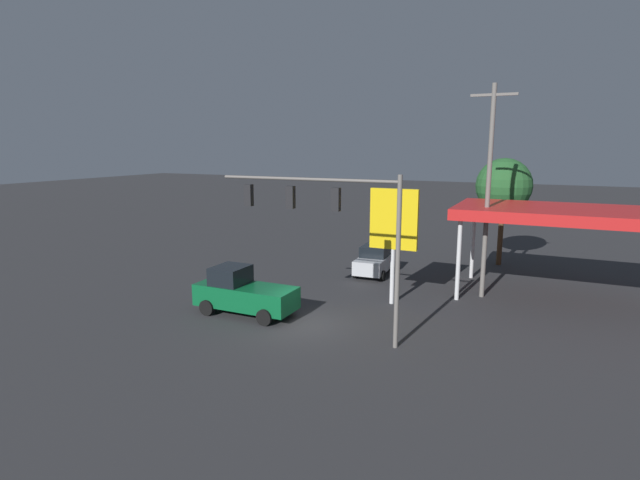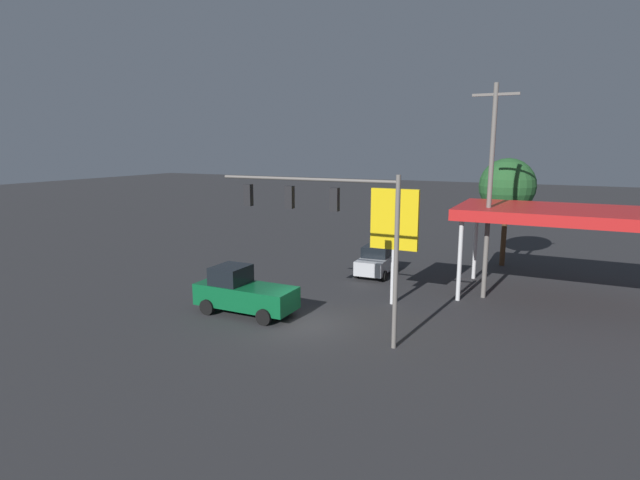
% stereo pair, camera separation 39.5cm
% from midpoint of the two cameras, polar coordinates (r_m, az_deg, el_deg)
% --- Properties ---
extents(ground_plane, '(200.00, 200.00, 0.00)m').
position_cam_midpoint_polar(ground_plane, '(24.27, -1.64, -9.59)').
color(ground_plane, '#2D2D30').
extents(traffic_signal_assembly, '(8.55, 0.43, 7.30)m').
position_cam_midpoint_polar(traffic_signal_assembly, '(21.52, 1.38, 2.84)').
color(traffic_signal_assembly, slate).
rests_on(traffic_signal_assembly, ground).
extents(utility_pole, '(2.40, 0.26, 11.66)m').
position_cam_midpoint_polar(utility_pole, '(28.73, 19.22, 5.55)').
color(utility_pole, slate).
rests_on(utility_pole, ground).
extents(gas_station_canopy, '(11.63, 6.40, 5.10)m').
position_cam_midpoint_polar(gas_station_canopy, '(30.07, 27.04, 2.53)').
color(gas_station_canopy, red).
rests_on(gas_station_canopy, ground).
extents(price_sign, '(2.57, 0.27, 6.23)m').
position_cam_midpoint_polar(price_sign, '(26.53, 8.92, 1.88)').
color(price_sign, silver).
rests_on(price_sign, ground).
extents(pickup_parked, '(5.21, 2.27, 2.40)m').
position_cam_midpoint_polar(pickup_parked, '(25.69, -8.32, -5.93)').
color(pickup_parked, '#0C592D').
rests_on(pickup_parked, ground).
extents(sedan_waiting, '(2.25, 4.49, 1.93)m').
position_cam_midpoint_polar(sedan_waiting, '(33.28, 6.88, -2.32)').
color(sedan_waiting, silver).
rests_on(sedan_waiting, ground).
extents(street_tree, '(3.83, 3.83, 7.59)m').
position_cam_midpoint_polar(street_tree, '(37.24, 20.90, 5.75)').
color(street_tree, '#4C331E').
rests_on(street_tree, ground).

